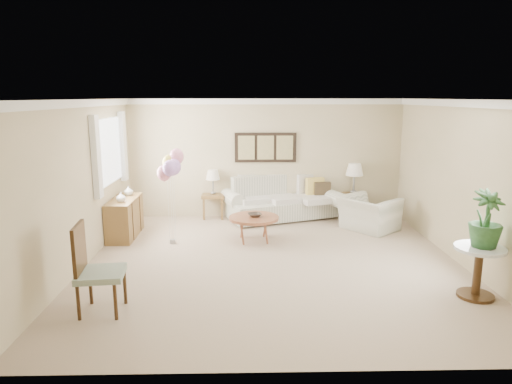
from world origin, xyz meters
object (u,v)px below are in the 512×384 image
armchair (369,214)px  accent_chair (94,267)px  balloon_cluster (171,166)px  coffee_table (254,219)px  sofa (282,202)px

armchair → accent_chair: 5.59m
armchair → accent_chair: accent_chair is taller
accent_chair → balloon_cluster: (0.55, 2.69, 0.85)m
coffee_table → accent_chair: 3.47m
balloon_cluster → accent_chair: bearing=-101.5°
sofa → coffee_table: 1.76m
balloon_cluster → sofa: bearing=39.6°
sofa → balloon_cluster: 2.96m
coffee_table → armchair: bearing=16.3°
sofa → accent_chair: 5.20m
coffee_table → balloon_cluster: balloon_cluster is taller
sofa → balloon_cluster: (-2.13, -1.76, 1.07)m
coffee_table → armchair: size_ratio=0.89×
sofa → armchair: bearing=-29.7°
sofa → armchair: 1.92m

